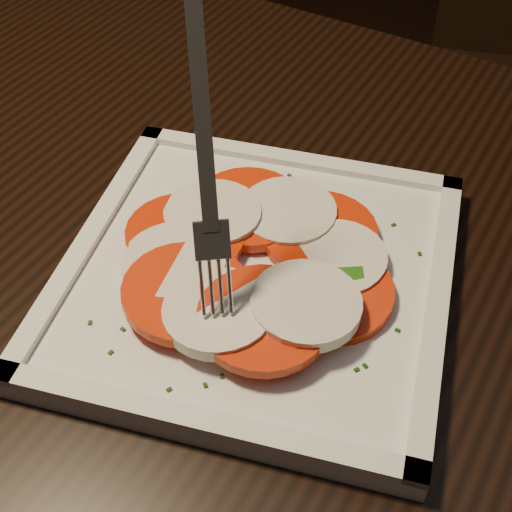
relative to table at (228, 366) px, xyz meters
name	(u,v)px	position (x,y,z in m)	size (l,w,h in m)	color
table	(228,366)	(0.00, 0.00, 0.00)	(1.23, 0.85, 0.75)	black
plate	(256,278)	(0.02, 0.01, 0.11)	(0.27, 0.27, 0.01)	white
caprese_salad	(256,260)	(0.02, 0.01, 0.12)	(0.21, 0.22, 0.03)	red
fork	(204,145)	(-0.01, 0.00, 0.23)	(0.04, 0.09, 0.18)	white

